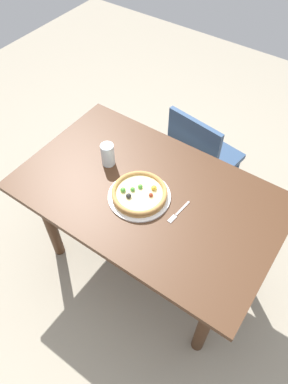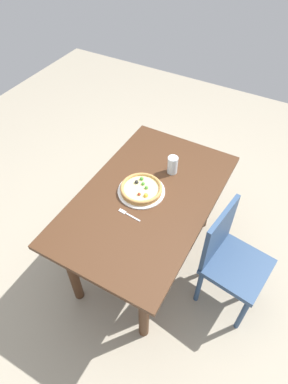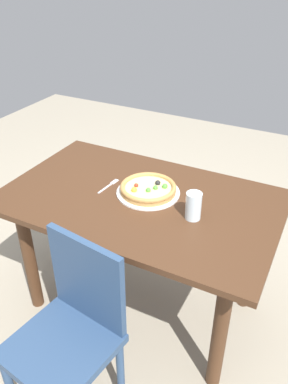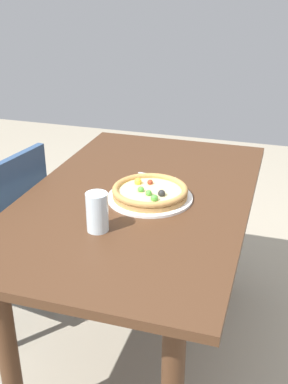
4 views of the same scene
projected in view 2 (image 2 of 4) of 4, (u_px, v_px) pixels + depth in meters
The scene contains 7 objects.
ground_plane at pixel (146, 256), 2.76m from camera, with size 6.00×6.00×0.00m, color #9E937F.
dining_table at pixel (147, 208), 2.30m from camera, with size 1.39×0.85×0.76m.
chair_near at pixel (230, 258), 2.21m from camera, with size 0.45×0.45×0.86m.
plate at pixel (141, 191), 2.23m from camera, with size 0.32×0.32×0.01m, color white.
pizza at pixel (141, 189), 2.22m from camera, with size 0.29×0.29×0.05m.
fork at pixel (128, 214), 2.10m from camera, with size 0.03×0.17×0.00m.
drinking_glass at pixel (173, 165), 2.32m from camera, with size 0.07×0.07×0.13m, color silver.
Camera 2 is at (-1.30, -0.70, 2.39)m, focal length 30.58 mm.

